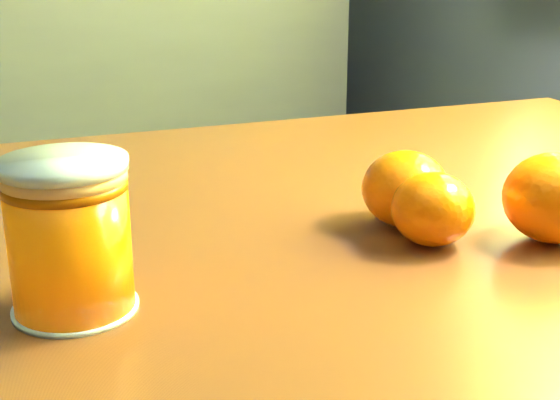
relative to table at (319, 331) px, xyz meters
name	(u,v)px	position (x,y,z in m)	size (l,w,h in m)	color
table	(319,331)	(0.00, 0.00, 0.00)	(1.01, 0.74, 0.72)	brown
juice_glass	(70,237)	(-0.20, -0.07, 0.14)	(0.07, 0.07, 0.09)	orange
orange_front	(405,189)	(0.05, -0.03, 0.12)	(0.06, 0.06, 0.06)	#FF6A05
orange_back	(433,209)	(0.05, -0.07, 0.12)	(0.06, 0.06, 0.05)	#FF6A05
orange_extra	(555,198)	(0.13, -0.10, 0.12)	(0.07, 0.07, 0.06)	#FF6A05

